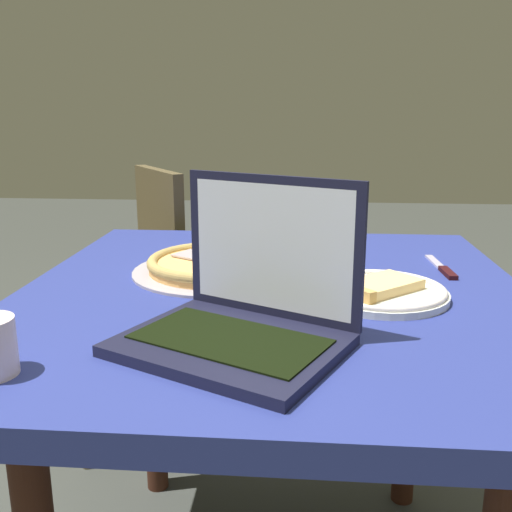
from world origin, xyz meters
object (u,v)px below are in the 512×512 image
at_px(dining_table, 273,328).
at_px(chair_near, 135,286).
at_px(laptop, 244,310).
at_px(pizza_tray, 217,264).
at_px(pizza_plate, 380,291).
at_px(table_knife, 443,269).

bearing_deg(dining_table, chair_near, -144.54).
height_order(dining_table, laptop, laptop).
bearing_deg(laptop, chair_near, -154.29).
height_order(dining_table, pizza_tray, pizza_tray).
relative_size(dining_table, pizza_plate, 4.24).
bearing_deg(table_knife, pizza_plate, -39.08).
bearing_deg(pizza_tray, pizza_plate, 66.48).
bearing_deg(laptop, dining_table, 173.57).
xyz_separation_m(laptop, table_knife, (-0.45, 0.41, -0.05)).
relative_size(pizza_tray, table_knife, 1.84).
xyz_separation_m(pizza_plate, chair_near, (-0.77, -0.73, -0.25)).
distance_m(table_knife, chair_near, 1.08).
height_order(laptop, pizza_tray, laptop).
distance_m(laptop, table_knife, 0.61).
height_order(pizza_plate, chair_near, chair_near).
xyz_separation_m(dining_table, chair_near, (-0.73, -0.52, -0.15)).
bearing_deg(chair_near, pizza_plate, 43.53).
height_order(dining_table, table_knife, table_knife).
xyz_separation_m(laptop, chair_near, (-1.01, -0.49, -0.29)).
bearing_deg(pizza_tray, dining_table, 50.71).
distance_m(laptop, pizza_tray, 0.41).
relative_size(dining_table, laptop, 2.76).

